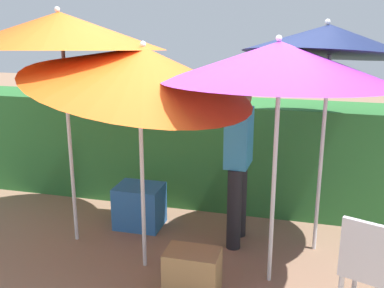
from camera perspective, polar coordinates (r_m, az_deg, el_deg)
ground_plane at (r=4.37m, az=-1.04°, el=-15.09°), size 24.00×24.00×0.00m
hedge_row at (r=5.56m, az=3.46°, el=-1.07°), size 8.00×0.70×1.26m
umbrella_rainbow at (r=4.29m, az=16.53°, el=12.23°), size 1.51×1.52×2.28m
umbrella_orange at (r=4.48m, az=-16.01°, el=13.27°), size 1.96×1.97×2.35m
umbrella_yellow at (r=3.63m, az=10.70°, el=9.88°), size 1.82×1.84×2.10m
umbrella_navy at (r=3.87m, az=-6.30°, el=9.39°), size 2.00×1.96×2.22m
person_vendor at (r=4.49m, az=5.77°, el=-1.22°), size 0.23×0.55×1.88m
chair_plastic at (r=3.64m, az=21.71°, el=-13.91°), size 0.57×0.57×0.89m
cooler_box at (r=5.08m, az=-6.50°, el=-7.62°), size 0.49×0.40×0.46m
crate_cardboard at (r=3.92m, az=0.04°, el=-15.67°), size 0.44×0.29×0.39m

